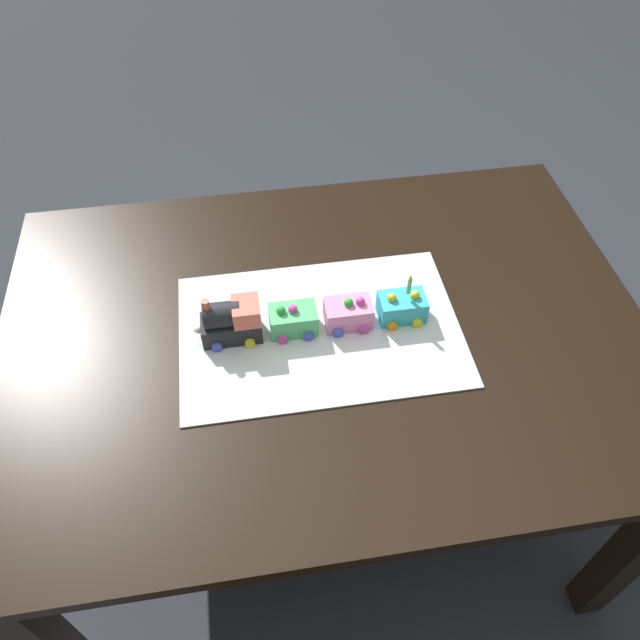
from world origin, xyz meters
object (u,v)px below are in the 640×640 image
dining_table (325,358)px  cake_locomotive (231,321)px  cake_car_tanker_turquoise (402,307)px  cake_car_caboose_mint_green (293,320)px  birthday_candle (410,284)px  cake_car_flatbed_bubblegum (348,313)px

dining_table → cake_locomotive: 0.25m
cake_car_tanker_turquoise → cake_locomotive: bearing=-180.0°
cake_car_caboose_mint_green → cake_car_tanker_turquoise: size_ratio=1.00×
cake_locomotive → birthday_candle: bearing=-0.0°
dining_table → cake_car_flatbed_bubblegum: bearing=5.9°
cake_car_flatbed_bubblegum → birthday_candle: 0.14m
dining_table → cake_car_tanker_turquoise: cake_car_tanker_turquoise is taller
dining_table → birthday_candle: birthday_candle is taller
cake_car_tanker_turquoise → cake_car_caboose_mint_green: bearing=180.0°
dining_table → birthday_candle: (0.18, 0.01, 0.21)m
dining_table → birthday_candle: bearing=1.7°
cake_locomotive → cake_car_caboose_mint_green: 0.13m
cake_locomotive → cake_car_flatbed_bubblegum: 0.25m
cake_locomotive → cake_car_flatbed_bubblegum: cake_locomotive is taller
cake_locomotive → cake_car_flatbed_bubblegum: size_ratio=1.40×
dining_table → cake_locomotive: bearing=178.5°
cake_car_tanker_turquoise → birthday_candle: bearing=-0.0°
cake_car_caboose_mint_green → cake_car_flatbed_bubblegum: bearing=0.0°
cake_car_flatbed_bubblegum → cake_car_caboose_mint_green: bearing=180.0°
dining_table → cake_car_flatbed_bubblegum: 0.15m
cake_car_flatbed_bubblegum → cake_car_tanker_turquoise: bearing=0.0°
birthday_candle → cake_locomotive: bearing=180.0°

